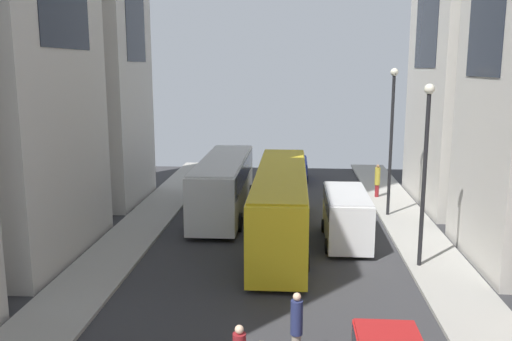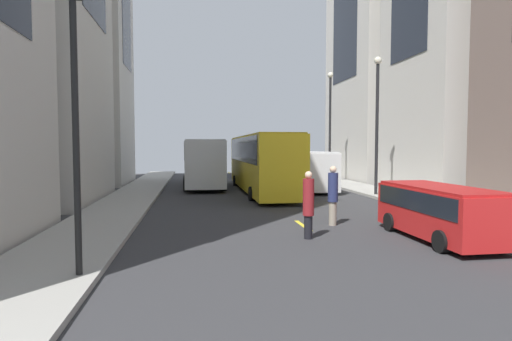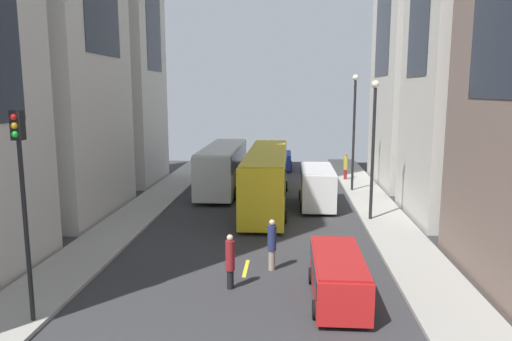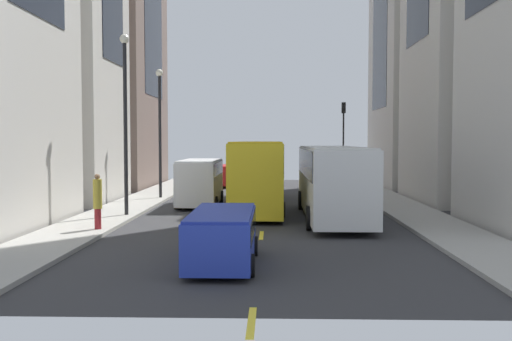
{
  "view_description": "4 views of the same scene",
  "coord_description": "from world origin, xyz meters",
  "px_view_note": "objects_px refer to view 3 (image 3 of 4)",
  "views": [
    {
      "loc": [
        0.95,
        -25.52,
        8.7
      ],
      "look_at": [
        -1.17,
        4.3,
        2.93
      ],
      "focal_mm": 38.03,
      "sensor_mm": 36.0,
      "label": 1
    },
    {
      "loc": [
        -3.93,
        -24.96,
        2.86
      ],
      "look_at": [
        0.01,
        0.97,
        1.37
      ],
      "focal_mm": 28.92,
      "sensor_mm": 36.0,
      "label": 2
    },
    {
      "loc": [
        1.76,
        -29.63,
        7.38
      ],
      "look_at": [
        -0.64,
        4.87,
        1.65
      ],
      "focal_mm": 33.51,
      "sensor_mm": 36.0,
      "label": 3
    },
    {
      "loc": [
        -0.41,
        32.25,
        3.64
      ],
      "look_at": [
        0.52,
        -0.33,
        1.93
      ],
      "focal_mm": 40.11,
      "sensor_mm": 36.0,
      "label": 4
    }
  ],
  "objects_px": {
    "delivery_van_white": "(317,184)",
    "car_blue_1": "(281,160)",
    "pedestrian_crossing_mid": "(346,165)",
    "pedestrian_waiting_curb": "(230,260)",
    "streetcar_yellow": "(267,173)",
    "car_red_0": "(338,274)",
    "pedestrian_walking_far": "(272,243)",
    "traffic_light_near_corner": "(22,179)",
    "city_bus_white": "(223,164)"
  },
  "relations": [
    {
      "from": "car_red_0",
      "to": "pedestrian_waiting_curb",
      "type": "xyz_separation_m",
      "value": [
        -3.95,
        0.74,
        0.14
      ]
    },
    {
      "from": "delivery_van_white",
      "to": "pedestrian_waiting_curb",
      "type": "relative_size",
      "value": 2.52
    },
    {
      "from": "streetcar_yellow",
      "to": "traffic_light_near_corner",
      "type": "height_order",
      "value": "traffic_light_near_corner"
    },
    {
      "from": "city_bus_white",
      "to": "streetcar_yellow",
      "type": "xyz_separation_m",
      "value": [
        3.52,
        -4.61,
        0.12
      ]
    },
    {
      "from": "delivery_van_white",
      "to": "pedestrian_walking_far",
      "type": "height_order",
      "value": "delivery_van_white"
    },
    {
      "from": "delivery_van_white",
      "to": "car_red_0",
      "type": "height_order",
      "value": "delivery_van_white"
    },
    {
      "from": "city_bus_white",
      "to": "pedestrian_waiting_curb",
      "type": "relative_size",
      "value": 5.31
    },
    {
      "from": "city_bus_white",
      "to": "delivery_van_white",
      "type": "height_order",
      "value": "city_bus_white"
    },
    {
      "from": "delivery_van_white",
      "to": "pedestrian_walking_far",
      "type": "xyz_separation_m",
      "value": [
        -2.5,
        -11.31,
        -0.35
      ]
    },
    {
      "from": "delivery_van_white",
      "to": "pedestrian_waiting_curb",
      "type": "distance_m",
      "value": 13.92
    },
    {
      "from": "streetcar_yellow",
      "to": "pedestrian_waiting_curb",
      "type": "height_order",
      "value": "streetcar_yellow"
    },
    {
      "from": "streetcar_yellow",
      "to": "car_red_0",
      "type": "xyz_separation_m",
      "value": [
        3.22,
        -14.42,
        -1.14
      ]
    },
    {
      "from": "streetcar_yellow",
      "to": "pedestrian_crossing_mid",
      "type": "xyz_separation_m",
      "value": [
        6.15,
        8.94,
        -0.82
      ]
    },
    {
      "from": "pedestrian_crossing_mid",
      "to": "traffic_light_near_corner",
      "type": "height_order",
      "value": "traffic_light_near_corner"
    },
    {
      "from": "streetcar_yellow",
      "to": "delivery_van_white",
      "type": "xyz_separation_m",
      "value": [
        3.27,
        -0.36,
        -0.61
      ]
    },
    {
      "from": "pedestrian_crossing_mid",
      "to": "traffic_light_near_corner",
      "type": "bearing_deg",
      "value": -29.18
    },
    {
      "from": "traffic_light_near_corner",
      "to": "delivery_van_white",
      "type": "bearing_deg",
      "value": 59.0
    },
    {
      "from": "car_red_0",
      "to": "city_bus_white",
      "type": "bearing_deg",
      "value": 109.52
    },
    {
      "from": "pedestrian_crossing_mid",
      "to": "pedestrian_waiting_curb",
      "type": "height_order",
      "value": "pedestrian_crossing_mid"
    },
    {
      "from": "pedestrian_crossing_mid",
      "to": "pedestrian_walking_far",
      "type": "height_order",
      "value": "pedestrian_crossing_mid"
    },
    {
      "from": "city_bus_white",
      "to": "car_red_0",
      "type": "relative_size",
      "value": 2.37
    },
    {
      "from": "city_bus_white",
      "to": "pedestrian_crossing_mid",
      "type": "distance_m",
      "value": 10.62
    },
    {
      "from": "delivery_van_white",
      "to": "car_blue_1",
      "type": "distance_m",
      "value": 15.27
    },
    {
      "from": "car_red_0",
      "to": "car_blue_1",
      "type": "bearing_deg",
      "value": 94.92
    },
    {
      "from": "car_blue_1",
      "to": "pedestrian_walking_far",
      "type": "xyz_separation_m",
      "value": [
        0.05,
        -26.35,
        0.22
      ]
    },
    {
      "from": "car_blue_1",
      "to": "city_bus_white",
      "type": "bearing_deg",
      "value": -112.83
    },
    {
      "from": "pedestrian_walking_far",
      "to": "traffic_light_near_corner",
      "type": "distance_m",
      "value": 9.81
    },
    {
      "from": "delivery_van_white",
      "to": "traffic_light_near_corner",
      "type": "xyz_separation_m",
      "value": [
        -9.96,
        -16.58,
        3.22
      ]
    },
    {
      "from": "streetcar_yellow",
      "to": "car_red_0",
      "type": "relative_size",
      "value": 2.98
    },
    {
      "from": "car_blue_1",
      "to": "pedestrian_waiting_curb",
      "type": "relative_size",
      "value": 2.16
    },
    {
      "from": "streetcar_yellow",
      "to": "delivery_van_white",
      "type": "bearing_deg",
      "value": -6.22
    },
    {
      "from": "car_blue_1",
      "to": "traffic_light_near_corner",
      "type": "xyz_separation_m",
      "value": [
        -7.41,
        -31.62,
        3.79
      ]
    },
    {
      "from": "delivery_van_white",
      "to": "traffic_light_near_corner",
      "type": "bearing_deg",
      "value": -121.0
    },
    {
      "from": "pedestrian_crossing_mid",
      "to": "traffic_light_near_corner",
      "type": "relative_size",
      "value": 0.33
    },
    {
      "from": "pedestrian_walking_far",
      "to": "traffic_light_near_corner",
      "type": "height_order",
      "value": "traffic_light_near_corner"
    },
    {
      "from": "car_blue_1",
      "to": "pedestrian_waiting_curb",
      "type": "xyz_separation_m",
      "value": [
        -1.44,
        -28.37,
        0.18
      ]
    },
    {
      "from": "delivery_van_white",
      "to": "pedestrian_walking_far",
      "type": "bearing_deg",
      "value": -102.47
    },
    {
      "from": "delivery_van_white",
      "to": "pedestrian_walking_far",
      "type": "distance_m",
      "value": 11.59
    },
    {
      "from": "car_red_0",
      "to": "pedestrian_crossing_mid",
      "type": "height_order",
      "value": "pedestrian_crossing_mid"
    },
    {
      "from": "pedestrian_crossing_mid",
      "to": "pedestrian_waiting_curb",
      "type": "relative_size",
      "value": 1.03
    },
    {
      "from": "streetcar_yellow",
      "to": "pedestrian_walking_far",
      "type": "height_order",
      "value": "streetcar_yellow"
    },
    {
      "from": "streetcar_yellow",
      "to": "car_red_0",
      "type": "bearing_deg",
      "value": -77.4
    },
    {
      "from": "city_bus_white",
      "to": "pedestrian_walking_far",
      "type": "relative_size",
      "value": 5.18
    },
    {
      "from": "car_red_0",
      "to": "pedestrian_waiting_curb",
      "type": "height_order",
      "value": "pedestrian_waiting_curb"
    },
    {
      "from": "city_bus_white",
      "to": "pedestrian_walking_far",
      "type": "height_order",
      "value": "city_bus_white"
    },
    {
      "from": "city_bus_white",
      "to": "traffic_light_near_corner",
      "type": "bearing_deg",
      "value": -98.37
    },
    {
      "from": "delivery_van_white",
      "to": "traffic_light_near_corner",
      "type": "relative_size",
      "value": 0.8
    },
    {
      "from": "delivery_van_white",
      "to": "car_red_0",
      "type": "bearing_deg",
      "value": -90.19
    },
    {
      "from": "pedestrian_crossing_mid",
      "to": "traffic_light_near_corner",
      "type": "xyz_separation_m",
      "value": [
        -12.84,
        -25.88,
        3.43
      ]
    },
    {
      "from": "pedestrian_waiting_curb",
      "to": "pedestrian_walking_far",
      "type": "xyz_separation_m",
      "value": [
        1.5,
        2.02,
        0.04
      ]
    }
  ]
}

